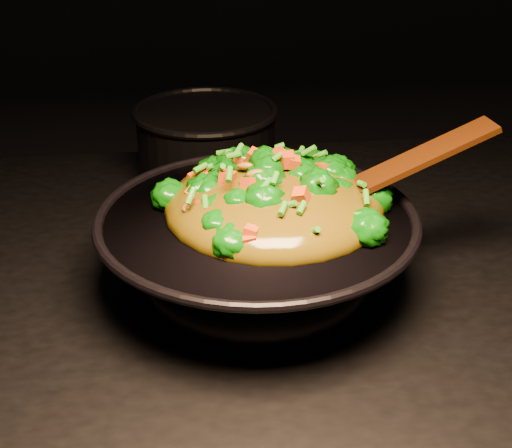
{
  "coord_description": "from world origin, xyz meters",
  "views": [
    {
      "loc": [
        -0.09,
        -0.8,
        1.41
      ],
      "look_at": [
        0.0,
        -0.03,
        0.99
      ],
      "focal_mm": 50.0,
      "sensor_mm": 36.0,
      "label": 1
    }
  ],
  "objects": [
    {
      "name": "spatula",
      "position": [
        0.16,
        -0.03,
        1.05
      ],
      "size": [
        0.27,
        0.06,
        0.11
      ],
      "primitive_type": "cube",
      "rotation": [
        0.0,
        -0.38,
        0.09
      ],
      "color": "#391003",
      "rests_on": "wok"
    },
    {
      "name": "back_pot",
      "position": [
        -0.04,
        0.31,
        0.96
      ],
      "size": [
        0.28,
        0.28,
        0.13
      ],
      "primitive_type": "cylinder",
      "rotation": [
        0.0,
        0.0,
        -0.25
      ],
      "color": "black",
      "rests_on": "stovetop"
    },
    {
      "name": "stir_fry",
      "position": [
        0.02,
        -0.03,
        1.05
      ],
      "size": [
        0.36,
        0.36,
        0.09
      ],
      "primitive_type": null,
      "rotation": [
        0.0,
        0.0,
        -0.43
      ],
      "color": "#0B5C06",
      "rests_on": "wok"
    },
    {
      "name": "wok",
      "position": [
        0.0,
        -0.04,
        0.95
      ],
      "size": [
        0.41,
        0.41,
        0.11
      ],
      "primitive_type": null,
      "rotation": [
        0.0,
        0.0,
        0.07
      ],
      "color": "black",
      "rests_on": "stovetop"
    }
  ]
}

